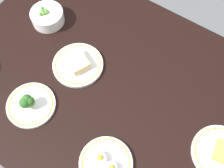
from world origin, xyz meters
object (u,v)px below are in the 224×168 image
Objects in this scene: plate_broccoli at (30,104)px; plate_eggs at (106,163)px; bowl_peas at (47,16)px; plate_sandwich at (78,64)px; plate_cheese at (221,153)px.

plate_broccoli is 35.63cm from plate_eggs.
bowl_peas is (-20.59, 35.01, 1.37)cm from plate_broccoli.
bowl_peas is at bearing 155.67° from plate_sandwich.
plate_cheese is 1.10× the size of plate_eggs.
plate_sandwich is 24.22cm from plate_broccoli.
plate_cheese is at bearing -0.53° from plate_sandwich.
plate_eggs is (35.58, -1.86, -0.47)cm from plate_broccoli.
plate_broccoli is at bearing -99.63° from plate_sandwich.
plate_sandwich is 1.43× the size of bowl_peas.
plate_broccoli is 70.58cm from plate_cheese.
plate_sandwich is 1.11× the size of plate_eggs.
plate_eggs is at bearing -33.28° from bowl_peas.
plate_cheese is at bearing 39.02° from plate_eggs.
plate_eggs is at bearing -140.98° from plate_cheese.
plate_broccoli reaches higher than plate_cheese.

